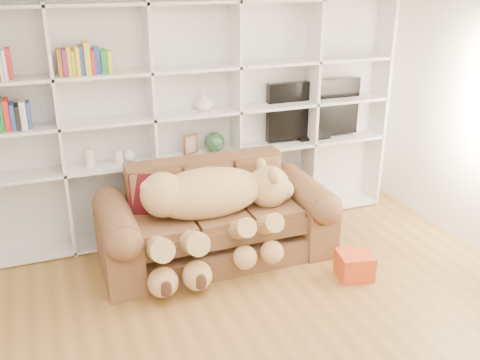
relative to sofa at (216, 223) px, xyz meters
name	(u,v)px	position (x,y,z in m)	size (l,w,h in m)	color
wall_back	(189,104)	(0.01, 0.83, 1.00)	(5.00, 0.02, 2.70)	white
bookshelf	(170,113)	(-0.23, 0.69, 0.95)	(4.43, 0.35, 2.40)	silver
sofa	(216,223)	(0.00, 0.00, 0.00)	(2.21, 0.96, 0.93)	brown
teddy_bear	(211,205)	(-0.10, -0.19, 0.29)	(1.59, 0.89, 0.92)	tan
throw_pillow	(152,195)	(-0.57, 0.16, 0.33)	(0.41, 0.13, 0.41)	#5C110F
gift_box	(355,265)	(1.06, -0.84, -0.23)	(0.30, 0.28, 0.24)	#CA461B
tv	(313,110)	(1.39, 0.68, 0.84)	(1.12, 0.18, 0.66)	black
picture_frame	(191,144)	(-0.05, 0.63, 0.63)	(0.16, 0.03, 0.21)	brown
green_vase	(215,142)	(0.21, 0.63, 0.62)	(0.21, 0.21, 0.21)	#29502E
figurine_tall	(90,158)	(-1.06, 0.63, 0.60)	(0.09, 0.09, 0.18)	silver
figurine_short	(119,157)	(-0.78, 0.63, 0.58)	(0.08, 0.08, 0.13)	silver
snow_globe	(130,156)	(-0.68, 0.63, 0.58)	(0.12, 0.12, 0.12)	silver
shelf_vase	(204,102)	(0.11, 0.63, 1.05)	(0.17, 0.17, 0.18)	silver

